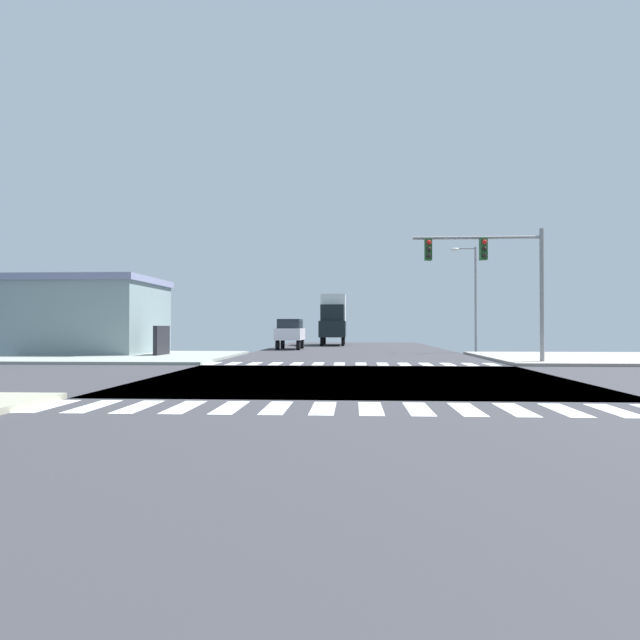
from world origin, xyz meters
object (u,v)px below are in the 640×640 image
(bank_building, at_px, (71,316))
(traffic_signal_mast, at_px, (491,264))
(box_truck_nearside_1, at_px, (333,318))
(street_lamp, at_px, (472,288))
(suv_leading_2, at_px, (290,331))

(bank_building, bearing_deg, traffic_signal_mast, -17.99)
(bank_building, relative_size, box_truck_nearside_1, 1.69)
(street_lamp, height_order, suv_leading_2, street_lamp)
(traffic_signal_mast, xyz_separation_m, bank_building, (-24.07, 7.82, -2.24))
(traffic_signal_mast, relative_size, box_truck_nearside_1, 0.88)
(traffic_signal_mast, relative_size, suv_leading_2, 1.37)
(box_truck_nearside_1, relative_size, suv_leading_2, 1.57)
(box_truck_nearside_1, distance_m, suv_leading_2, 10.86)
(box_truck_nearside_1, bearing_deg, traffic_signal_mast, 106.74)
(street_lamp, relative_size, bank_building, 0.59)
(box_truck_nearside_1, xyz_separation_m, suv_leading_2, (-3.00, -10.37, -1.17))
(bank_building, bearing_deg, street_lamp, 10.14)
(street_lamp, height_order, box_truck_nearside_1, street_lamp)
(bank_building, relative_size, suv_leading_2, 2.64)
(street_lamp, distance_m, bank_building, 26.21)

